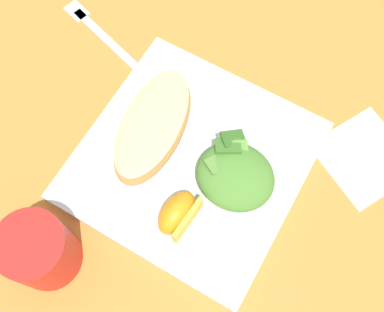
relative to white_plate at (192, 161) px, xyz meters
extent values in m
plane|color=#C67A33|center=(0.00, 0.00, -0.01)|extent=(3.00, 3.00, 0.00)
cube|color=silver|center=(0.00, 0.00, 0.00)|extent=(0.28, 0.28, 0.02)
ellipsoid|color=#B77F42|center=(-0.06, 0.01, 0.02)|extent=(0.10, 0.18, 0.03)
ellipsoid|color=#B22D19|center=(-0.06, 0.01, 0.03)|extent=(0.09, 0.16, 0.01)
ellipsoid|color=#EAD184|center=(-0.06, 0.01, 0.04)|extent=(0.10, 0.17, 0.01)
ellipsoid|color=#4C8433|center=(0.06, 0.00, 0.03)|extent=(0.10, 0.09, 0.04)
cube|color=#336023|center=(0.04, 0.04, 0.04)|extent=(0.04, 0.04, 0.02)
cube|color=#5B8E3D|center=(0.05, 0.03, 0.04)|extent=(0.04, 0.04, 0.01)
cube|color=#5B8E3D|center=(0.06, 0.00, 0.04)|extent=(0.03, 0.04, 0.02)
cube|color=#3D7028|center=(0.04, 0.02, 0.05)|extent=(0.04, 0.04, 0.01)
cube|color=#5B8E3D|center=(0.04, 0.00, 0.04)|extent=(0.03, 0.04, 0.01)
ellipsoid|color=orange|center=(0.02, -0.08, 0.03)|extent=(0.04, 0.06, 0.04)
cube|color=gold|center=(0.04, -0.08, 0.03)|extent=(0.01, 0.06, 0.03)
cube|color=white|center=(0.20, 0.12, -0.01)|extent=(0.15, 0.15, 0.00)
cube|color=silver|center=(-0.20, 0.10, -0.01)|extent=(0.17, 0.06, 0.01)
cube|color=silver|center=(-0.28, 0.13, -0.01)|extent=(0.04, 0.03, 0.01)
cylinder|color=red|center=(-0.09, -0.20, 0.04)|extent=(0.08, 0.08, 0.09)
camera|label=1|loc=(0.11, -0.20, 0.58)|focal=44.30mm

